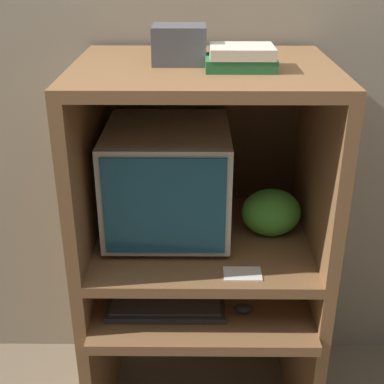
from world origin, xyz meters
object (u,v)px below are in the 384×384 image
(snack_bag, at_px, (271,212))
(book_stack, at_px, (241,58))
(storage_box, at_px, (179,44))
(mouse, at_px, (243,308))
(crt_monitor, at_px, (168,179))
(keyboard, at_px, (166,305))

(snack_bag, relative_size, book_stack, 1.01)
(snack_bag, bearing_deg, storage_box, 179.78)
(storage_box, bearing_deg, book_stack, -24.74)
(mouse, relative_size, snack_bag, 0.31)
(snack_bag, height_order, storage_box, storage_box)
(crt_monitor, relative_size, storage_box, 2.81)
(book_stack, bearing_deg, crt_monitor, 153.09)
(mouse, bearing_deg, crt_monitor, 136.73)
(keyboard, relative_size, storage_box, 2.44)
(book_stack, bearing_deg, storage_box, 155.26)
(mouse, xyz_separation_m, snack_bag, (0.10, 0.21, 0.25))
(crt_monitor, xyz_separation_m, book_stack, (0.23, -0.11, 0.44))
(keyboard, height_order, snack_bag, snack_bag)
(crt_monitor, bearing_deg, book_stack, -26.91)
(mouse, xyz_separation_m, book_stack, (-0.03, 0.13, 0.80))
(crt_monitor, xyz_separation_m, storage_box, (0.05, -0.03, 0.46))
(crt_monitor, xyz_separation_m, mouse, (0.26, -0.24, -0.36))
(book_stack, height_order, storage_box, storage_box)
(keyboard, height_order, book_stack, book_stack)
(crt_monitor, bearing_deg, keyboard, -90.68)
(crt_monitor, height_order, snack_bag, crt_monitor)
(keyboard, height_order, storage_box, storage_box)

